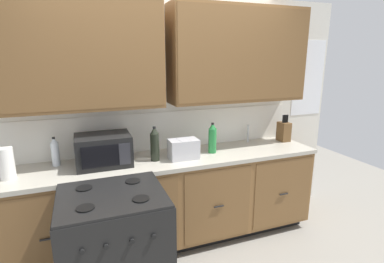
% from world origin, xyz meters
% --- Properties ---
extents(ground_plane, '(8.00, 8.00, 0.00)m').
position_xyz_m(ground_plane, '(0.00, 0.00, 0.00)').
color(ground_plane, gray).
extents(wall_unit, '(4.21, 0.40, 2.50)m').
position_xyz_m(wall_unit, '(0.00, 0.50, 1.67)').
color(wall_unit, silver).
rests_on(wall_unit, ground_plane).
extents(counter_run, '(3.04, 0.64, 0.93)m').
position_xyz_m(counter_run, '(0.00, 0.30, 0.48)').
color(counter_run, black).
rests_on(counter_run, ground_plane).
extents(stove_range, '(0.76, 0.68, 0.95)m').
position_xyz_m(stove_range, '(-0.63, -0.33, 0.47)').
color(stove_range, black).
rests_on(stove_range, ground_plane).
extents(microwave, '(0.48, 0.37, 0.28)m').
position_xyz_m(microwave, '(-0.63, 0.32, 1.07)').
color(microwave, black).
rests_on(microwave, counter_run).
extents(toaster, '(0.28, 0.18, 0.19)m').
position_xyz_m(toaster, '(0.10, 0.23, 1.03)').
color(toaster, '#B7B7BC').
rests_on(toaster, counter_run).
extents(knife_block, '(0.11, 0.14, 0.31)m').
position_xyz_m(knife_block, '(1.40, 0.41, 1.05)').
color(knife_block, brown).
rests_on(knife_block, counter_run).
extents(sink_faucet, '(0.02, 0.02, 0.20)m').
position_xyz_m(sink_faucet, '(0.99, 0.51, 1.03)').
color(sink_faucet, '#B2B5BA').
rests_on(sink_faucet, counter_run).
extents(paper_towel_roll, '(0.12, 0.12, 0.26)m').
position_xyz_m(paper_towel_roll, '(-1.38, 0.26, 1.06)').
color(paper_towel_roll, white).
rests_on(paper_towel_roll, counter_run).
extents(bottle_green, '(0.08, 0.08, 0.31)m').
position_xyz_m(bottle_green, '(0.44, 0.30, 1.09)').
color(bottle_green, '#237A38').
rests_on(bottle_green, counter_run).
extents(bottle_dark, '(0.08, 0.08, 0.33)m').
position_xyz_m(bottle_dark, '(-0.17, 0.27, 1.09)').
color(bottle_dark, black).
rests_on(bottle_dark, counter_run).
extents(bottle_clear, '(0.07, 0.07, 0.27)m').
position_xyz_m(bottle_clear, '(-1.04, 0.45, 1.06)').
color(bottle_clear, silver).
rests_on(bottle_clear, counter_run).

